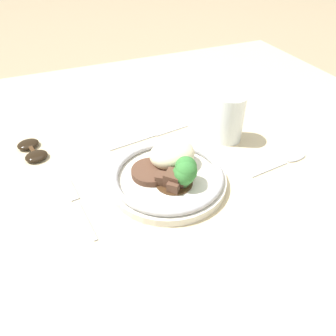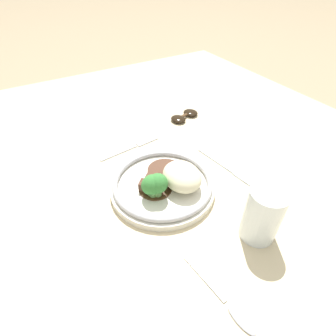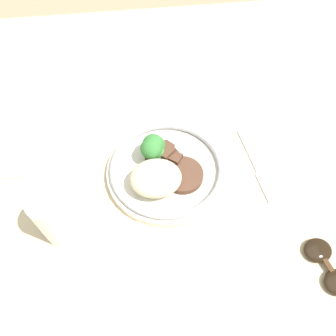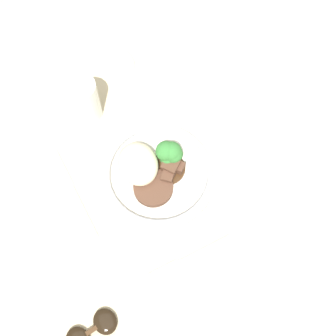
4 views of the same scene
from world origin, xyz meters
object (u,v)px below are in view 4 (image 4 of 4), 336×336
at_px(spoon, 133,66).
at_px(sunglasses, 92,331).
at_px(juice_glass, 84,102).
at_px(fork, 182,261).
at_px(plate, 157,170).
at_px(knife, 73,189).

bearing_deg(spoon, sunglasses, 147.37).
height_order(juice_glass, fork, juice_glass).
height_order(plate, knife, plate).
bearing_deg(juice_glass, knife, 153.56).
relative_size(fork, knife, 0.84).
xyz_separation_m(spoon, sunglasses, (-0.51, 0.25, 0.01)).
bearing_deg(juice_glass, spoon, -58.45).
distance_m(juice_glass, fork, 0.38).
bearing_deg(spoon, knife, 132.26).
distance_m(juice_glass, knife, 0.18).
height_order(knife, spoon, spoon).
height_order(plate, fork, plate).
xyz_separation_m(juice_glass, knife, (-0.16, 0.08, -0.05)).
xyz_separation_m(plate, sunglasses, (-0.25, 0.21, -0.02)).
bearing_deg(sunglasses, fork, -86.23).
xyz_separation_m(plate, knife, (0.03, 0.17, -0.02)).
xyz_separation_m(knife, sunglasses, (-0.27, 0.04, 0.01)).
relative_size(knife, spoon, 1.37).
relative_size(plate, spoon, 1.51).
height_order(plate, juice_glass, juice_glass).
distance_m(plate, knife, 0.17).
bearing_deg(spoon, fork, 166.68).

